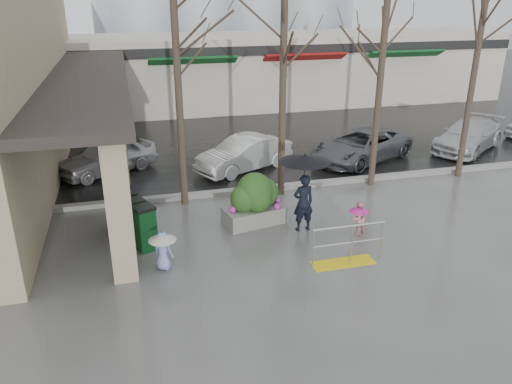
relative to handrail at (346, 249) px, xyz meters
name	(u,v)px	position (x,y,z in m)	size (l,w,h in m)	color
ground	(278,247)	(-1.36, 1.20, -0.38)	(120.00, 120.00, 0.00)	#51514F
street_asphalt	(179,94)	(-1.36, 23.20, -0.37)	(120.00, 36.00, 0.01)	black
curb	(243,191)	(-1.36, 5.20, -0.30)	(120.00, 0.30, 0.15)	gray
canopy_slab	(86,71)	(-6.16, 9.20, 3.25)	(2.80, 18.00, 0.25)	#2D2823
pillar_front	(119,209)	(-5.26, 0.70, 1.37)	(0.55, 0.55, 3.50)	tan
pillar_back	(117,135)	(-5.26, 7.20, 1.37)	(0.55, 0.55, 3.50)	tan
storefront_row	(220,71)	(0.64, 19.17, 1.64)	(34.00, 6.74, 4.00)	beige
handrail	(346,249)	(0.00, 0.00, 0.00)	(1.90, 0.50, 1.03)	yellow
tree_west	(175,37)	(-3.36, 4.80, 4.71)	(3.20, 3.20, 6.80)	#382B21
tree_midwest	(284,29)	(-0.16, 4.80, 4.86)	(3.20, 3.20, 7.00)	#382B21
tree_mideast	(384,40)	(3.14, 4.80, 4.48)	(3.20, 3.20, 6.50)	#382B21
tree_east	(482,21)	(6.64, 4.80, 5.01)	(3.20, 3.20, 7.20)	#382B21
woman	(304,182)	(-0.39, 2.03, 1.07)	(1.42, 1.42, 2.25)	black
child_pink	(358,216)	(0.99, 1.40, 0.17)	(0.54, 0.54, 0.95)	pink
child_blue	(163,246)	(-4.36, 0.87, 0.25)	(0.67, 0.67, 1.00)	#7B94DB
planter	(255,199)	(-1.57, 2.83, 0.36)	(1.90, 1.22, 1.54)	slate
news_boxes	(131,217)	(-5.03, 2.78, 0.23)	(1.28, 2.20, 1.22)	#0D3C1A
car_a	(107,156)	(-5.73, 8.46, 0.25)	(1.49, 3.70, 1.26)	#AFB0B4
car_b	(244,154)	(-0.78, 7.45, 0.25)	(1.33, 3.82, 1.26)	white
car_c	(361,145)	(3.98, 7.37, 0.25)	(2.09, 4.53, 1.26)	#585B5F
car_d	(469,135)	(9.02, 7.55, 0.25)	(1.77, 4.34, 1.26)	#BCBDC1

